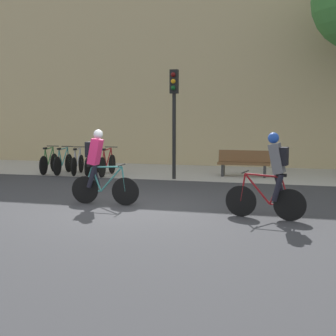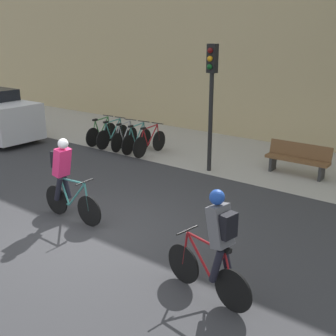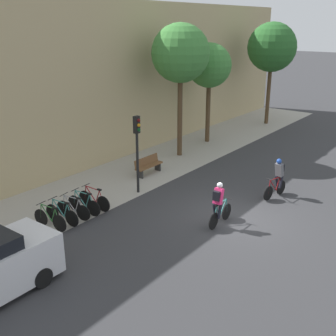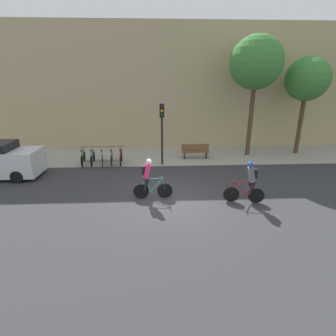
{
  "view_description": "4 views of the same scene",
  "coord_description": "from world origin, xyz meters",
  "views": [
    {
      "loc": [
        3.46,
        -9.96,
        2.14
      ],
      "look_at": [
        0.65,
        0.67,
        0.86
      ],
      "focal_mm": 50.0,
      "sensor_mm": 36.0,
      "label": 1
    },
    {
      "loc": [
        5.87,
        -5.13,
        3.85
      ],
      "look_at": [
        0.66,
        1.68,
        1.07
      ],
      "focal_mm": 45.0,
      "sensor_mm": 36.0,
      "label": 2
    },
    {
      "loc": [
        -13.63,
        -7.04,
        7.39
      ],
      "look_at": [
        -0.4,
        3.0,
        1.6
      ],
      "focal_mm": 45.0,
      "sensor_mm": 36.0,
      "label": 3
    },
    {
      "loc": [
        -0.63,
        -10.06,
        4.9
      ],
      "look_at": [
        -0.1,
        0.68,
        1.2
      ],
      "focal_mm": 28.0,
      "sensor_mm": 36.0,
      "label": 4
    }
  ],
  "objects": [
    {
      "name": "cyclist_grey",
      "position": [
        3.14,
        -0.4,
        0.95
      ],
      "size": [
        1.64,
        0.53,
        1.77
      ],
      "color": "black",
      "rests_on": "ground"
    },
    {
      "name": "bench",
      "position": [
        1.92,
        6.02,
        0.47
      ],
      "size": [
        1.76,
        0.44,
        0.89
      ],
      "color": "brown",
      "rests_on": "ground"
    },
    {
      "name": "traffic_light_pole",
      "position": [
        -0.24,
        4.82,
        2.46
      ],
      "size": [
        0.26,
        0.3,
        3.55
      ],
      "color": "black",
      "rests_on": "ground"
    },
    {
      "name": "kerb_strip",
      "position": [
        0.0,
        6.75,
        0.0
      ],
      "size": [
        44.0,
        4.5,
        0.01
      ],
      "primitive_type": "cube",
      "color": "#A39E93",
      "rests_on": "ground"
    },
    {
      "name": "parked_bike_1",
      "position": [
        -4.39,
        5.1,
        0.4
      ],
      "size": [
        0.46,
        1.71,
        0.97
      ],
      "color": "black",
      "rests_on": "ground"
    },
    {
      "name": "ground",
      "position": [
        0.0,
        0.0,
        0.0
      ],
      "size": [
        200.0,
        200.0,
        0.0
      ],
      "primitive_type": "plane",
      "color": "#333335"
    },
    {
      "name": "parked_bike_3",
      "position": [
        -3.27,
        5.1,
        0.4
      ],
      "size": [
        0.46,
        1.68,
        0.97
      ],
      "color": "black",
      "rests_on": "ground"
    },
    {
      "name": "cyclist_pink",
      "position": [
        -0.93,
        0.2,
        0.95
      ],
      "size": [
        1.68,
        0.46,
        1.77
      ],
      "color": "black",
      "rests_on": "ground"
    },
    {
      "name": "parked_bike_2",
      "position": [
        -3.83,
        5.1,
        0.39
      ],
      "size": [
        0.47,
        1.61,
        0.96
      ],
      "color": "black",
      "rests_on": "ground"
    },
    {
      "name": "building_facade",
      "position": [
        0.0,
        9.3,
        4.26
      ],
      "size": [
        44.0,
        0.6,
        8.52
      ],
      "primitive_type": "cube",
      "color": "tan",
      "rests_on": "ground"
    },
    {
      "name": "parked_bike_4",
      "position": [
        -2.71,
        5.1,
        0.41
      ],
      "size": [
        0.46,
        1.72,
        0.98
      ],
      "color": "black",
      "rests_on": "ground"
    },
    {
      "name": "parked_bike_0",
      "position": [
        -4.95,
        5.1,
        0.4
      ],
      "size": [
        0.46,
        1.63,
        0.97
      ],
      "color": "black",
      "rests_on": "ground"
    }
  ]
}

